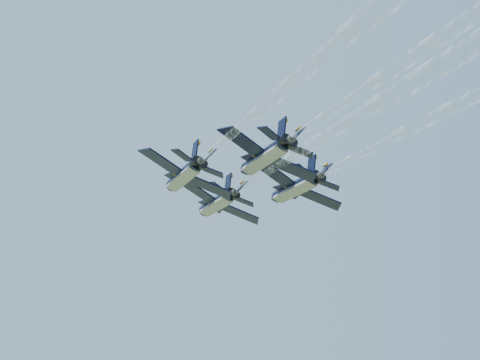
{
  "coord_description": "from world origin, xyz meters",
  "views": [
    {
      "loc": [
        -9.45,
        -98.08,
        63.61
      ],
      "look_at": [
        -2.62,
        0.88,
        98.05
      ],
      "focal_mm": 55.0,
      "sensor_mm": 36.0,
      "label": 1
    }
  ],
  "objects": [
    {
      "name": "jet_right",
      "position": [
        5.25,
        0.99,
        97.02
      ],
      "size": [
        12.78,
        18.45,
        5.98
      ],
      "rotation": [
        0.0,
        0.4,
        0.28
      ],
      "color": "black"
    },
    {
      "name": "jet_lead",
      "position": [
        -5.68,
        9.14,
        97.02
      ],
      "size": [
        12.78,
        18.45,
        5.98
      ],
      "rotation": [
        0.0,
        0.4,
        0.28
      ],
      "color": "black"
    },
    {
      "name": "jet_slot",
      "position": [
        -0.33,
        -11.13,
        97.02
      ],
      "size": [
        12.78,
        18.45,
        5.98
      ],
      "rotation": [
        0.0,
        0.4,
        0.28
      ],
      "color": "black"
    },
    {
      "name": "jet_left",
      "position": [
        -10.64,
        -3.24,
        97.02
      ],
      "size": [
        12.78,
        18.45,
        5.98
      ],
      "rotation": [
        0.0,
        0.4,
        0.28
      ],
      "color": "black"
    }
  ]
}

